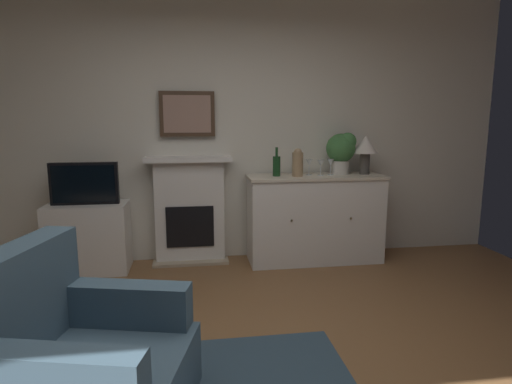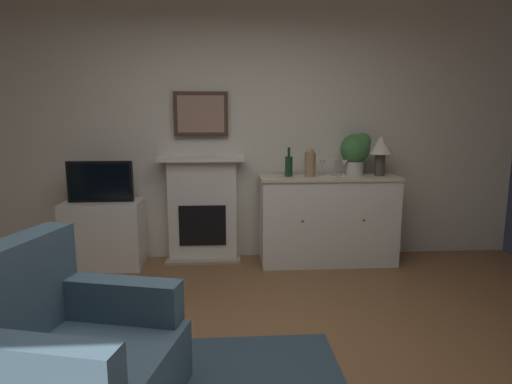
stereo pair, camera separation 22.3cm
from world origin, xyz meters
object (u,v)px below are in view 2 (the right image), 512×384
object	(u,v)px
wine_glass_right	(344,164)
wine_bottle	(289,166)
sideboard_cabinet	(328,220)
wine_glass_left	(322,164)
vase_decorative	(310,163)
potted_plant_small	(356,150)
tv_set	(100,182)
framed_picture	(201,114)
table_lamp	(381,148)
fireplace_unit	(203,209)
wine_glass_center	(334,164)
tv_cabinet	(104,234)
armchair	(69,356)

from	to	relation	value
wine_glass_right	wine_bottle	bearing A→B (deg)	179.91
sideboard_cabinet	wine_glass_left	distance (m)	0.58
vase_decorative	potted_plant_small	size ratio (longest dim) A/B	0.65
wine_glass_left	wine_glass_right	size ratio (longest dim) A/B	1.00
wine_glass_left	tv_set	size ratio (longest dim) A/B	0.27
potted_plant_small	wine_glass_left	bearing A→B (deg)	-175.58
framed_picture	table_lamp	size ratio (longest dim) A/B	1.38
fireplace_unit	wine_bottle	xyz separation A→B (m)	(0.87, -0.18, 0.46)
wine_glass_center	tv_cabinet	bearing A→B (deg)	179.00
wine_bottle	tv_cabinet	world-z (taller)	wine_bottle
wine_glass_center	vase_decorative	bearing A→B (deg)	-174.30
wine_glass_center	armchair	world-z (taller)	wine_glass_center
tv_cabinet	vase_decorative	bearing A→B (deg)	-1.81
fireplace_unit	tv_set	world-z (taller)	fireplace_unit
tv_cabinet	framed_picture	bearing A→B (deg)	12.01
vase_decorative	tv_cabinet	xyz separation A→B (m)	(-2.05, 0.06, -0.71)
tv_cabinet	wine_glass_center	bearing A→B (deg)	-1.00
wine_bottle	tv_set	world-z (taller)	wine_bottle
tv_set	potted_plant_small	bearing A→B (deg)	1.21
sideboard_cabinet	vase_decorative	bearing A→B (deg)	-166.32
tv_set	vase_decorative	bearing A→B (deg)	-1.17
sideboard_cabinet	wine_glass_left	size ratio (longest dim) A/B	8.48
tv_set	wine_glass_right	bearing A→B (deg)	0.06
tv_cabinet	tv_set	bearing A→B (deg)	-90.00
sideboard_cabinet	wine_glass_left	bearing A→B (deg)	165.17
wine_glass_center	tv_set	distance (m)	2.31
table_lamp	armchair	world-z (taller)	table_lamp
framed_picture	wine_bottle	size ratio (longest dim) A/B	1.90
wine_bottle	armchair	size ratio (longest dim) A/B	0.30
potted_plant_small	armchair	world-z (taller)	potted_plant_small
sideboard_cabinet	wine_glass_center	size ratio (longest dim) A/B	8.48
fireplace_unit	sideboard_cabinet	xyz separation A→B (m)	(1.28, -0.18, -0.09)
wine_glass_center	tv_set	xyz separation A→B (m)	(-2.30, 0.02, -0.16)
wine_glass_left	sideboard_cabinet	bearing A→B (deg)	-14.83
sideboard_cabinet	wine_glass_center	world-z (taller)	wine_glass_center
wine_glass_left	armchair	distance (m)	2.95
fireplace_unit	wine_glass_left	world-z (taller)	fireplace_unit
armchair	table_lamp	bearing A→B (deg)	45.25
tv_set	wine_bottle	bearing A→B (deg)	0.11
framed_picture	potted_plant_small	size ratio (longest dim) A/B	1.28
wine_glass_right	potted_plant_small	distance (m)	0.20
framed_picture	wine_glass_center	xyz separation A→B (m)	(1.33, -0.25, -0.49)
wine_bottle	vase_decorative	distance (m)	0.21
tv_cabinet	table_lamp	bearing A→B (deg)	-0.31
wine_glass_left	wine_glass_right	distance (m)	0.22
framed_picture	wine_glass_left	world-z (taller)	framed_picture
tv_cabinet	potted_plant_small	size ratio (longest dim) A/B	1.74
wine_glass_center	framed_picture	bearing A→B (deg)	169.42
fireplace_unit	wine_glass_left	size ratio (longest dim) A/B	6.67
vase_decorative	tv_set	size ratio (longest dim) A/B	0.45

